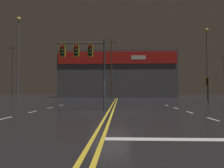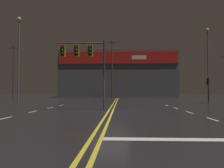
{
  "view_description": "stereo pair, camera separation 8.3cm",
  "coord_description": "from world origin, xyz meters",
  "px_view_note": "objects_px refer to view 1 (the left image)",
  "views": [
    {
      "loc": [
        0.65,
        -14.7,
        1.39
      ],
      "look_at": [
        0.0,
        3.17,
        2.0
      ],
      "focal_mm": 35.0,
      "sensor_mm": 36.0,
      "label": 1
    },
    {
      "loc": [
        0.74,
        -14.7,
        1.39
      ],
      "look_at": [
        0.0,
        3.17,
        2.0
      ],
      "focal_mm": 35.0,
      "sensor_mm": 36.0,
      "label": 2
    }
  ],
  "objects_px": {
    "traffic_signal_corner_northeast": "(208,84)",
    "streetlight_near_right": "(207,55)",
    "traffic_signal_median": "(83,55)",
    "streetlight_far_right": "(18,49)"
  },
  "relations": [
    {
      "from": "traffic_signal_corner_northeast",
      "to": "streetlight_near_right",
      "type": "bearing_deg",
      "value": 68.56
    },
    {
      "from": "traffic_signal_corner_northeast",
      "to": "streetlight_near_right",
      "type": "relative_size",
      "value": 0.27
    },
    {
      "from": "traffic_signal_median",
      "to": "streetlight_near_right",
      "type": "distance_m",
      "value": 25.69
    },
    {
      "from": "traffic_signal_median",
      "to": "streetlight_far_right",
      "type": "xyz_separation_m",
      "value": [
        -11.69,
        14.02,
        3.3
      ]
    },
    {
      "from": "streetlight_near_right",
      "to": "streetlight_far_right",
      "type": "height_order",
      "value": "streetlight_far_right"
    },
    {
      "from": "traffic_signal_corner_northeast",
      "to": "streetlight_near_right",
      "type": "distance_m",
      "value": 10.47
    },
    {
      "from": "traffic_signal_corner_northeast",
      "to": "streetlight_near_right",
      "type": "xyz_separation_m",
      "value": [
        3.38,
        8.61,
        4.91
      ]
    },
    {
      "from": "traffic_signal_median",
      "to": "traffic_signal_corner_northeast",
      "type": "bearing_deg",
      "value": 38.05
    },
    {
      "from": "traffic_signal_median",
      "to": "traffic_signal_corner_northeast",
      "type": "distance_m",
      "value": 17.21
    },
    {
      "from": "streetlight_near_right",
      "to": "streetlight_far_right",
      "type": "distance_m",
      "value": 29.0
    }
  ]
}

